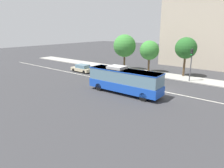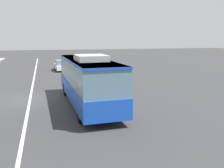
% 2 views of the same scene
% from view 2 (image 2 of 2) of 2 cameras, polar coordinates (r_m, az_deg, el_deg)
% --- Properties ---
extents(ground_plane, '(160.00, 160.00, 0.00)m').
position_cam_2_polar(ground_plane, '(19.51, -18.47, -3.19)').
color(ground_plane, '#333335').
extents(lane_centre_line, '(76.00, 0.16, 0.01)m').
position_cam_2_polar(lane_centre_line, '(19.51, -18.47, -3.17)').
color(lane_centre_line, silver).
rests_on(lane_centre_line, ground_plane).
extents(transit_bus, '(10.06, 2.75, 3.46)m').
position_cam_2_polar(transit_bus, '(16.41, -5.70, 1.23)').
color(transit_bus, '#1947B7').
rests_on(transit_bus, ground_plane).
extents(sedan_white, '(4.55, 1.92, 1.46)m').
position_cam_2_polar(sedan_white, '(35.16, -11.57, 4.27)').
color(sedan_white, white).
rests_on(sedan_white, ground_plane).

